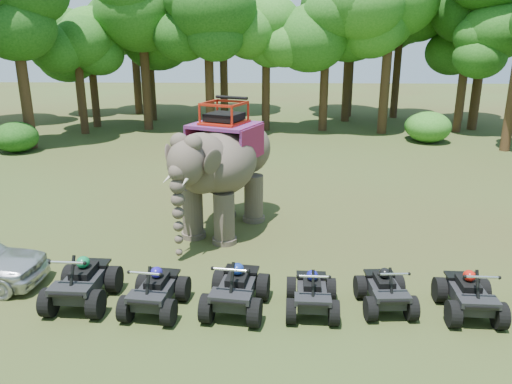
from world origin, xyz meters
TOP-DOWN VIEW (x-y plane):
  - ground at (0.00, 0.00)m, footprint 110.00×110.00m
  - elephant at (-1.09, 3.21)m, footprint 4.00×5.49m
  - atv_0 at (-4.00, -1.66)m, footprint 1.43×1.91m
  - atv_1 at (-2.21, -1.93)m, footprint 1.42×1.81m
  - atv_2 at (-0.35, -1.86)m, footprint 1.56×1.99m
  - atv_3 at (1.38, -1.86)m, footprint 1.23×1.64m
  - atv_4 at (3.09, -1.66)m, footprint 1.24×1.63m
  - atv_5 at (4.93, -1.86)m, footprint 1.29×1.72m
  - tree_0 at (0.00, 21.01)m, footprint 5.28×5.28m
  - tree_1 at (3.78, 21.01)m, footprint 6.05×6.05m
  - tree_2 at (7.51, 20.12)m, footprint 6.85×6.85m
  - tree_3 at (12.50, 20.71)m, footprint 4.95×4.95m
  - tree_28 at (-13.08, 15.08)m, footprint 6.57×6.57m
  - tree_29 at (-11.61, 19.38)m, footprint 4.59×4.59m
  - tree_30 at (-7.88, 21.01)m, footprint 6.61×6.61m
  - tree_31 at (-3.53, 19.75)m, footprint 6.23×6.23m
  - tree_32 at (14.31, 25.41)m, footprint 5.14×5.14m
  - tree_33 at (-10.32, 27.94)m, footprint 7.13×7.13m
  - tree_34 at (9.73, 26.60)m, footprint 5.81×5.81m
  - tree_35 at (-8.46, 24.87)m, footprint 5.92×5.92m
  - tree_36 at (-11.68, 21.90)m, footprint 5.00×5.00m
  - tree_37 at (6.29, 27.20)m, footprint 7.62×7.62m
  - tree_38 at (13.86, 21.68)m, footprint 7.34×7.34m
  - tree_40 at (-14.56, 26.76)m, footprint 5.26×5.26m
  - tree_41 at (5.80, 24.85)m, footprint 6.95×6.95m
  - tree_42 at (-3.43, 28.25)m, footprint 7.40×7.40m

SIDE VIEW (x-z plane):
  - ground at x=0.00m, z-range 0.00..0.00m
  - atv_4 at x=3.09m, z-range 0.00..1.16m
  - atv_3 at x=1.38m, z-range 0.00..1.18m
  - atv_5 at x=4.93m, z-range 0.00..1.24m
  - atv_1 at x=-2.21m, z-range 0.00..1.24m
  - atv_2 at x=-0.35m, z-range 0.00..1.35m
  - atv_0 at x=-4.00m, z-range 0.00..1.38m
  - elephant at x=-1.09m, z-range 0.00..4.22m
  - tree_29 at x=-11.61m, z-range 0.00..6.56m
  - tree_3 at x=12.50m, z-range 0.00..7.08m
  - tree_36 at x=-11.68m, z-range 0.00..7.14m
  - tree_32 at x=14.31m, z-range 0.00..7.34m
  - tree_40 at x=-14.56m, z-range 0.00..7.52m
  - tree_0 at x=0.00m, z-range 0.00..7.54m
  - tree_34 at x=9.73m, z-range 0.00..8.30m
  - tree_35 at x=-8.46m, z-range 0.00..8.45m
  - tree_1 at x=3.78m, z-range 0.00..8.65m
  - tree_31 at x=-3.53m, z-range 0.00..8.89m
  - tree_28 at x=-13.08m, z-range 0.00..9.39m
  - tree_30 at x=-7.88m, z-range 0.00..9.44m
  - tree_2 at x=7.51m, z-range 0.00..9.78m
  - tree_41 at x=5.80m, z-range 0.00..9.94m
  - tree_33 at x=-10.32m, z-range 0.00..10.18m
  - tree_38 at x=13.86m, z-range 0.00..10.49m
  - tree_42 at x=-3.43m, z-range 0.00..10.58m
  - tree_37 at x=6.29m, z-range 0.00..10.89m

